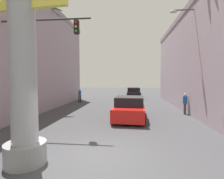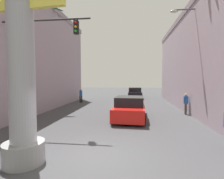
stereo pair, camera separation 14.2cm
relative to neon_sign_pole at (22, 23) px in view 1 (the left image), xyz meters
name	(u,v)px [view 1 (the left image)]	position (x,y,z in m)	size (l,w,h in m)	color
ground_plane	(118,109)	(2.15, 10.79, -4.47)	(85.26, 85.26, 0.00)	#424244
neon_sign_pole	(22,23)	(0.00, 0.00, 0.00)	(2.94, 1.28, 10.05)	#9E9EA3
street_lamp	(195,53)	(7.88, 8.12, 0.19)	(2.19, 0.28, 7.85)	#59595E
traffic_light_mast	(28,52)	(-2.31, 3.98, -0.22)	(5.18, 0.32, 6.03)	#333333
car_lead	(130,108)	(3.26, 6.96, -3.76)	(2.29, 4.87, 1.56)	black
car_far	(133,93)	(3.68, 20.70, -3.73)	(2.10, 4.46, 1.56)	black
palm_tree_mid_left	(47,46)	(-4.24, 10.11, 1.28)	(2.86, 2.83, 9.53)	brown
palm_tree_near_right	(213,23)	(8.22, 6.12, 1.62)	(2.47, 2.43, 9.53)	brown
pedestrian_far_left	(80,95)	(-2.68, 14.82, -3.52)	(0.40, 0.40, 1.63)	black
pedestrian_mid_right	(185,102)	(7.55, 8.95, -3.51)	(0.38, 0.38, 1.64)	#3F3833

